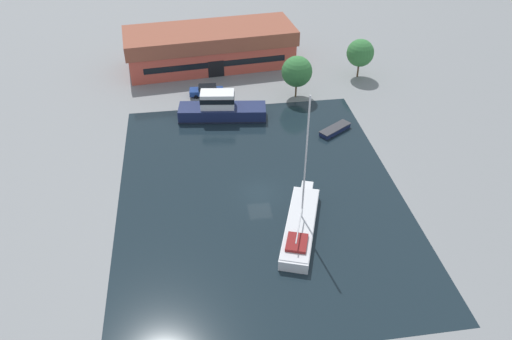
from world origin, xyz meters
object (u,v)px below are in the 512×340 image
(warehouse_building, at_px, (210,47))
(small_dinghy, at_px, (335,129))
(quay_tree_near_building, at_px, (297,71))
(quay_tree_by_water, at_px, (360,53))
(sailboat_moored, at_px, (301,225))
(motor_cruiser, at_px, (221,109))
(parked_car, at_px, (207,91))

(warehouse_building, bearing_deg, small_dinghy, -63.47)
(quay_tree_near_building, distance_m, quay_tree_by_water, 11.67)
(sailboat_moored, bearing_deg, quay_tree_by_water, 82.70)
(quay_tree_by_water, relative_size, motor_cruiser, 0.50)
(quay_tree_by_water, relative_size, parked_car, 1.21)
(quay_tree_near_building, xyz_separation_m, parked_car, (-12.42, 2.03, -3.05))
(quay_tree_by_water, xyz_separation_m, motor_cruiser, (-21.52, -9.28, -2.47))
(warehouse_building, bearing_deg, quay_tree_by_water, -24.77)
(warehouse_building, bearing_deg, sailboat_moored, -87.17)
(quay_tree_near_building, xyz_separation_m, motor_cruiser, (-10.93, -4.37, -2.50))
(motor_cruiser, bearing_deg, warehouse_building, 7.70)
(quay_tree_by_water, xyz_separation_m, small_dinghy, (-7.60, -14.81, -3.49))
(small_dinghy, bearing_deg, warehouse_building, -1.56)
(quay_tree_near_building, bearing_deg, small_dinghy, -73.21)
(quay_tree_by_water, bearing_deg, small_dinghy, -117.16)
(quay_tree_near_building, relative_size, sailboat_moored, 0.42)
(warehouse_building, relative_size, sailboat_moored, 1.86)
(sailboat_moored, xyz_separation_m, small_dinghy, (8.18, 17.04, -0.36))
(quay_tree_by_water, height_order, sailboat_moored, sailboat_moored)
(motor_cruiser, bearing_deg, quay_tree_near_building, -60.90)
(motor_cruiser, bearing_deg, parked_car, 20.45)
(quay_tree_by_water, bearing_deg, sailboat_moored, -116.35)
(sailboat_moored, bearing_deg, motor_cruiser, 123.31)
(quay_tree_near_building, relative_size, motor_cruiser, 0.51)
(warehouse_building, xyz_separation_m, sailboat_moored, (5.86, -39.36, -2.27))
(quay_tree_by_water, height_order, small_dinghy, quay_tree_by_water)
(quay_tree_near_building, relative_size, small_dinghy, 1.28)
(warehouse_building, distance_m, sailboat_moored, 39.85)
(warehouse_building, xyz_separation_m, parked_car, (-1.38, -10.38, -2.16))
(quay_tree_near_building, distance_m, parked_car, 12.95)
(quay_tree_by_water, bearing_deg, warehouse_building, 160.87)
(motor_cruiser, xyz_separation_m, small_dinghy, (13.92, -5.53, -1.01))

